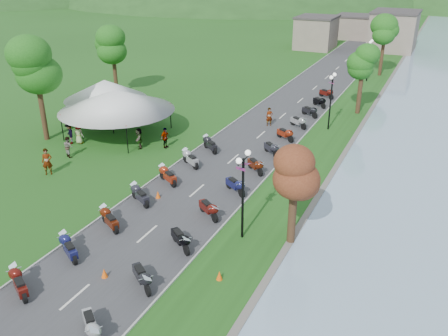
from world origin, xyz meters
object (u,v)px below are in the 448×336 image
at_px(pedestrian_b, 70,156).
at_px(pedestrian_c, 71,144).
at_px(pedestrian_a, 49,174).
at_px(vendor_tent_main, 117,112).

xyz_separation_m(pedestrian_b, pedestrian_c, (-1.82, 2.20, 0.00)).
bearing_deg(pedestrian_a, pedestrian_b, 69.15).
distance_m(pedestrian_b, pedestrian_c, 2.86).
bearing_deg(vendor_tent_main, pedestrian_c, -121.87).
height_order(vendor_tent_main, pedestrian_c, vendor_tent_main).
distance_m(vendor_tent_main, pedestrian_c, 4.74).
xyz_separation_m(pedestrian_a, pedestrian_c, (-2.78, 5.44, 0.00)).
relative_size(pedestrian_a, pedestrian_b, 1.20).
bearing_deg(pedestrian_a, pedestrian_c, 79.71).
height_order(pedestrian_a, pedestrian_c, pedestrian_a).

